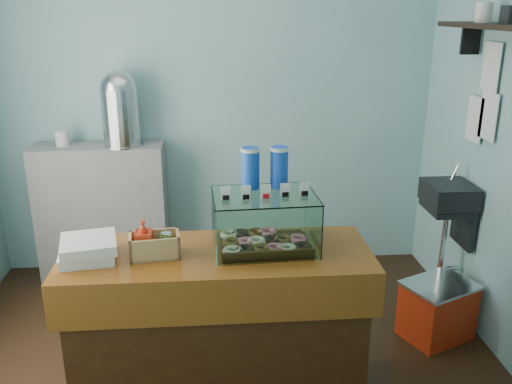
{
  "coord_description": "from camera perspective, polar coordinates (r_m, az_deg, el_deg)",
  "views": [
    {
      "loc": [
        -0.0,
        -2.8,
        2.09
      ],
      "look_at": [
        0.21,
        -0.15,
        1.19
      ],
      "focal_mm": 38.0,
      "sensor_mm": 36.0,
      "label": 1
    }
  ],
  "objects": [
    {
      "name": "ground",
      "position": [
        3.5,
        -3.81,
        -18.06
      ],
      "size": [
        3.5,
        3.5,
        0.0
      ],
      "primitive_type": "plane",
      "color": "black",
      "rests_on": "ground"
    },
    {
      "name": "room_shell",
      "position": [
        2.84,
        -4.03,
        10.84
      ],
      "size": [
        3.54,
        3.04,
        2.82
      ],
      "color": "#7BADB3",
      "rests_on": "ground"
    },
    {
      "name": "counter",
      "position": [
        3.03,
        -3.92,
        -13.99
      ],
      "size": [
        1.6,
        0.6,
        0.9
      ],
      "color": "#3C1F0B",
      "rests_on": "ground"
    },
    {
      "name": "back_shelf",
      "position": [
        4.49,
        -15.81,
        -2.09
      ],
      "size": [
        1.0,
        0.32,
        1.1
      ],
      "primitive_type": "cube",
      "color": "gray",
      "rests_on": "ground"
    },
    {
      "name": "display_case",
      "position": [
        2.83,
        0.79,
        -2.66
      ],
      "size": [
        0.55,
        0.42,
        0.51
      ],
      "rotation": [
        0.0,
        0.0,
        0.05
      ],
      "color": "#372110",
      "rests_on": "counter"
    },
    {
      "name": "condiment_crate",
      "position": [
        2.79,
        -10.9,
        -5.34
      ],
      "size": [
        0.27,
        0.18,
        0.2
      ],
      "rotation": [
        0.0,
        0.0,
        0.13
      ],
      "color": "tan",
      "rests_on": "counter"
    },
    {
      "name": "pastry_boxes",
      "position": [
        2.85,
        -17.27,
        -5.73
      ],
      "size": [
        0.32,
        0.32,
        0.11
      ],
      "rotation": [
        0.0,
        0.0,
        0.16
      ],
      "color": "silver",
      "rests_on": "counter"
    },
    {
      "name": "coffee_urn",
      "position": [
        4.23,
        -14.13,
        8.74
      ],
      "size": [
        0.31,
        0.31,
        0.57
      ],
      "color": "silver",
      "rests_on": "back_shelf"
    },
    {
      "name": "red_cooler",
      "position": [
        3.87,
        18.55,
        -11.67
      ],
      "size": [
        0.55,
        0.49,
        0.39
      ],
      "rotation": [
        0.0,
        0.0,
        0.43
      ],
      "color": "red",
      "rests_on": "ground"
    }
  ]
}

